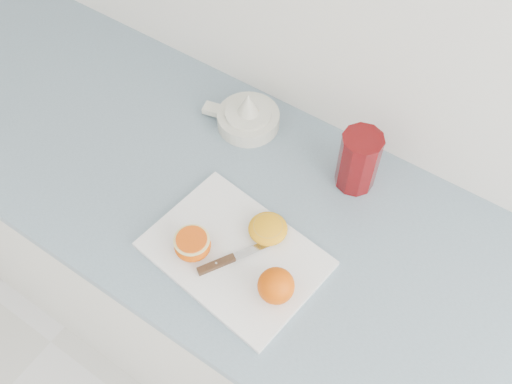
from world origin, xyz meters
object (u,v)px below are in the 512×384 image
red_tumbler (358,162)px  cutting_board (235,254)px  counter (266,303)px  citrus_juicer (248,117)px  half_orange (192,245)px

red_tumbler → cutting_board: bearing=-109.9°
counter → red_tumbler: (0.10, 0.18, 0.51)m
counter → citrus_juicer: 0.54m
counter → citrus_juicer: bearing=134.3°
counter → citrus_juicer: size_ratio=13.89×
half_orange → citrus_juicer: size_ratio=0.39×
counter → red_tumbler: size_ratio=17.92×
half_orange → red_tumbler: size_ratio=0.51×
cutting_board → citrus_juicer: 0.36m
cutting_board → red_tumbler: bearing=70.1°
cutting_board → citrus_juicer: citrus_juicer is taller
counter → red_tumbler: red_tumbler is taller
citrus_juicer → counter: bearing=-45.7°
half_orange → citrus_juicer: bearing=107.4°
cutting_board → citrus_juicer: size_ratio=1.83×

